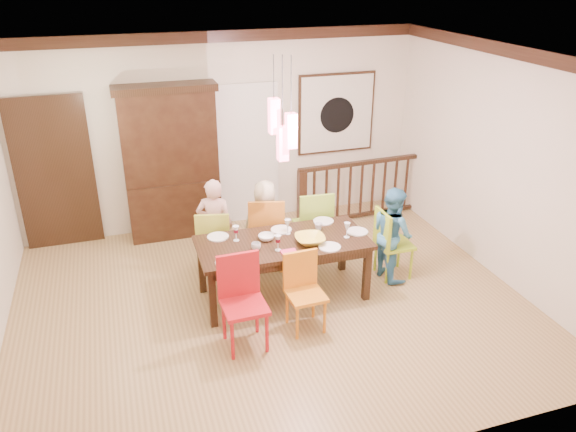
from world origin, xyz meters
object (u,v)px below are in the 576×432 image
object	(u,v)px
person_end_right	(392,233)
balustrade	(361,189)
chair_far_left	(214,237)
china_hutch	(171,162)
dining_table	(283,247)
person_far_mid	(265,224)
person_far_left	(215,226)
chair_end_right	(395,239)

from	to	relation	value
person_end_right	balustrade	bearing A→B (deg)	-19.42
chair_far_left	china_hutch	xyz separation A→B (m)	(-0.32, 1.39, 0.59)
dining_table	person_far_mid	xyz separation A→B (m)	(0.01, 0.80, -0.06)
chair_far_left	balustrade	size ratio (longest dim) A/B	0.44
person_far_left	person_far_mid	bearing A→B (deg)	-166.01
china_hutch	person_end_right	bearing A→B (deg)	-40.72
china_hutch	person_end_right	size ratio (longest dim) A/B	1.82
chair_far_left	chair_end_right	distance (m)	2.33
chair_far_left	person_far_mid	xyz separation A→B (m)	(0.70, 0.03, 0.07)
dining_table	chair_end_right	size ratio (longest dim) A/B	2.19
balustrade	dining_table	bearing A→B (deg)	-138.25
chair_end_right	china_hutch	world-z (taller)	china_hutch
chair_end_right	dining_table	bearing A→B (deg)	91.97
china_hutch	person_end_right	world-z (taller)	china_hutch
dining_table	person_far_mid	distance (m)	0.80
dining_table	person_far_mid	size ratio (longest dim) A/B	1.69
person_end_right	chair_end_right	bearing A→B (deg)	-93.52
dining_table	china_hutch	xyz separation A→B (m)	(-1.02, 2.16, 0.47)
person_far_left	balustrade	bearing A→B (deg)	-139.30
chair_end_right	person_end_right	xyz separation A→B (m)	(-0.05, -0.00, 0.08)
balustrade	person_far_mid	bearing A→B (deg)	-153.80
balustrade	china_hutch	bearing A→B (deg)	170.69
chair_end_right	person_end_right	size ratio (longest dim) A/B	0.76
person_far_left	chair_end_right	bearing A→B (deg)	178.90
chair_end_right	person_end_right	distance (m)	0.10
balustrade	person_far_left	bearing A→B (deg)	-161.88
dining_table	chair_far_left	xyz separation A→B (m)	(-0.69, 0.77, -0.12)
chair_far_left	person_end_right	xyz separation A→B (m)	(2.16, -0.74, 0.08)
chair_far_left	chair_end_right	world-z (taller)	chair_far_left
person_end_right	china_hutch	bearing A→B (deg)	42.46
china_hutch	dining_table	bearing A→B (deg)	-64.82
china_hutch	person_far_mid	world-z (taller)	china_hutch
chair_far_left	person_far_left	world-z (taller)	person_far_left
dining_table	person_end_right	xyz separation A→B (m)	(1.46, 0.03, -0.05)
person_far_mid	person_end_right	world-z (taller)	person_end_right
chair_far_left	person_far_mid	bearing A→B (deg)	-164.17
dining_table	china_hutch	distance (m)	2.43
dining_table	chair_far_left	bearing A→B (deg)	132.58
dining_table	china_hutch	world-z (taller)	china_hutch
dining_table	person_end_right	size ratio (longest dim) A/B	1.66
person_far_mid	dining_table	bearing A→B (deg)	107.42
person_end_right	person_far_left	bearing A→B (deg)	61.45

